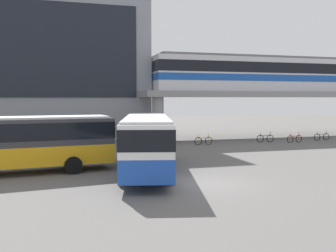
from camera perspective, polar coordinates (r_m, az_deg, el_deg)
ground_plane at (r=28.80m, az=-2.19°, el=-4.35°), size 120.00×120.00×0.00m
elevated_platform at (r=44.32m, az=16.41°, el=4.08°), size 31.86×6.75×4.99m
train at (r=43.50m, az=14.52°, el=7.58°), size 25.29×2.96×3.84m
bus_main at (r=21.88m, az=-3.18°, el=-1.80°), size 4.96×11.33×3.22m
bus_secondary at (r=23.00m, az=-22.12°, el=-1.81°), size 11.26×3.82×3.22m
bicycle_black at (r=38.36m, az=14.30°, el=-1.81°), size 1.79×0.17×1.04m
bicycle_brown at (r=41.74m, az=21.95°, el=-1.51°), size 1.79×0.10×1.04m
bicycle_red at (r=38.77m, az=18.36°, el=-1.83°), size 1.78×0.27×1.04m
bicycle_orange at (r=35.25m, az=5.31°, el=-2.21°), size 1.79×0.17×1.04m
pedestrian_walking_across at (r=30.11m, az=-4.71°, el=-2.56°), size 0.38×0.46×1.59m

